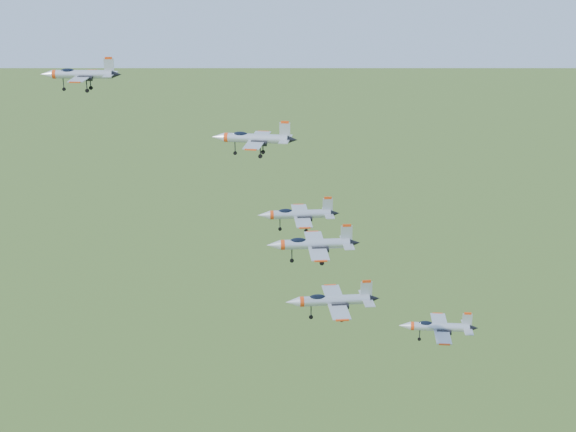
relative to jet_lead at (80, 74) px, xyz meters
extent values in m
cylinder|color=#A9ADB5|center=(0.36, -0.07, -0.03)|extent=(9.35, 2.95, 1.34)
cone|color=#A9ADB5|center=(-5.11, 0.92, -0.03)|extent=(2.06, 1.64, 1.34)
cone|color=black|center=(5.63, -1.01, -0.03)|extent=(1.62, 1.37, 1.14)
ellipsoid|color=black|center=(-1.87, 0.34, 0.47)|extent=(2.40, 1.35, 0.85)
cube|color=#A9ADB5|center=(0.06, -2.94, -0.29)|extent=(3.13, 4.87, 0.14)
cube|color=#A9ADB5|center=(1.08, 2.73, -0.29)|extent=(3.13, 4.87, 0.14)
cube|color=#A9ADB5|center=(4.52, -0.81, 1.36)|extent=(1.54, 0.39, 2.16)
cube|color=red|center=(4.52, -0.81, 2.49)|extent=(1.14, 0.34, 0.36)
cylinder|color=#A9ADB5|center=(25.33, -15.97, -7.16)|extent=(9.23, 4.01, 1.34)
cone|color=#A9ADB5|center=(20.03, -14.33, -7.16)|extent=(2.16, 1.82, 1.34)
cone|color=black|center=(30.43, -17.55, -7.16)|extent=(1.71, 1.51, 1.14)
ellipsoid|color=black|center=(23.17, -15.30, -6.65)|extent=(2.44, 1.58, 0.85)
cube|color=#A9ADB5|center=(24.68, -18.78, -7.41)|extent=(3.59, 5.02, 0.14)
cube|color=#A9ADB5|center=(26.37, -13.28, -7.41)|extent=(3.59, 5.02, 0.14)
cube|color=#A9ADB5|center=(29.35, -17.21, -5.77)|extent=(1.51, 0.57, 2.16)
cube|color=red|center=(29.35, -17.21, -4.64)|extent=(1.12, 0.47, 0.36)
cylinder|color=#A9ADB5|center=(31.17, -31.32, -17.75)|extent=(9.21, 2.06, 1.32)
cone|color=#A9ADB5|center=(25.71, -30.87, -17.75)|extent=(1.93, 1.46, 1.32)
cone|color=black|center=(36.43, -31.75, -17.75)|extent=(1.51, 1.23, 1.12)
ellipsoid|color=black|center=(28.95, -31.14, -17.25)|extent=(2.30, 1.13, 0.84)
cube|color=#A9ADB5|center=(31.14, -34.17, -18.01)|extent=(2.69, 4.64, 0.14)
cube|color=#A9ADB5|center=(31.61, -28.51, -18.01)|extent=(2.69, 4.64, 0.14)
cube|color=#A9ADB5|center=(35.32, -31.66, -16.38)|extent=(1.53, 0.25, 2.13)
cube|color=red|center=(35.32, -31.66, -15.27)|extent=(1.12, 0.23, 0.36)
cylinder|color=#A9ADB5|center=(33.68, -5.48, -22.95)|extent=(10.06, 2.21, 1.44)
cone|color=#A9ADB5|center=(27.71, -5.01, -22.95)|extent=(2.10, 1.59, 1.44)
cone|color=black|center=(39.43, -5.92, -22.95)|extent=(1.64, 1.34, 1.22)
ellipsoid|color=black|center=(31.25, -5.29, -22.41)|extent=(2.51, 1.22, 0.91)
cube|color=#A9ADB5|center=(33.66, -8.59, -23.23)|extent=(2.92, 5.06, 0.16)
cube|color=#A9ADB5|center=(34.14, -2.40, -23.23)|extent=(2.92, 5.06, 0.16)
cube|color=#A9ADB5|center=(38.21, -5.83, -21.45)|extent=(1.67, 0.26, 2.33)
cube|color=red|center=(38.21, -5.83, -20.23)|extent=(1.23, 0.25, 0.39)
cylinder|color=#A9ADB5|center=(34.91, -27.05, -28.27)|extent=(10.03, 2.01, 1.44)
cone|color=#A9ADB5|center=(28.94, -26.70, -28.27)|extent=(2.07, 1.55, 1.44)
cone|color=black|center=(40.66, -27.38, -28.27)|extent=(1.62, 1.31, 1.22)
ellipsoid|color=black|center=(32.48, -26.91, -27.73)|extent=(2.49, 1.17, 0.91)
cube|color=#A9ADB5|center=(34.95, -30.15, -28.55)|extent=(2.82, 5.01, 0.15)
cube|color=#A9ADB5|center=(35.31, -23.96, -28.55)|extent=(2.82, 5.01, 0.15)
cube|color=#A9ADB5|center=(39.44, -27.31, -26.78)|extent=(1.67, 0.23, 2.32)
cube|color=red|center=(39.44, -27.31, -25.56)|extent=(1.22, 0.22, 0.39)
cylinder|color=#A9ADB5|center=(54.25, -18.08, -38.78)|extent=(9.40, 3.43, 1.35)
cone|color=#A9ADB5|center=(48.80, -16.81, -38.78)|extent=(2.12, 1.74, 1.35)
cone|color=black|center=(59.50, -19.31, -38.78)|extent=(1.67, 1.45, 1.15)
ellipsoid|color=black|center=(52.03, -17.56, -38.27)|extent=(2.44, 1.46, 0.86)
cube|color=#A9ADB5|center=(53.79, -20.96, -39.04)|extent=(3.36, 4.99, 0.15)
cube|color=#A9ADB5|center=(55.11, -15.30, -39.04)|extent=(3.36, 4.99, 0.15)
cube|color=#A9ADB5|center=(58.39, -19.05, -37.38)|extent=(1.54, 0.47, 2.18)
cube|color=red|center=(58.39, -19.05, -36.23)|extent=(1.14, 0.40, 0.36)
camera|label=1|loc=(12.45, -127.16, 21.60)|focal=50.00mm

